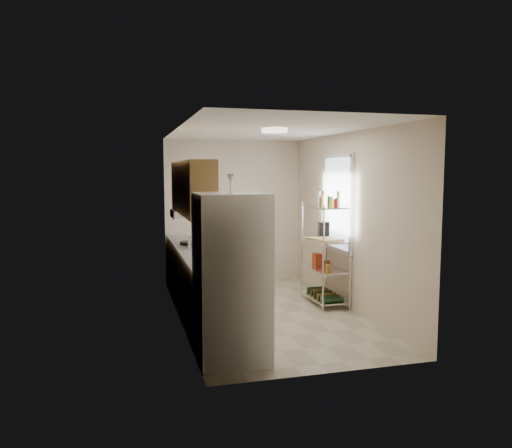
{
  "coord_description": "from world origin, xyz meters",
  "views": [
    {
      "loc": [
        -1.98,
        -6.69,
        2.03
      ],
      "look_at": [
        -0.1,
        0.25,
        1.27
      ],
      "focal_mm": 35.0,
      "sensor_mm": 36.0,
      "label": 1
    }
  ],
  "objects": [
    {
      "name": "room",
      "position": [
        0.0,
        0.0,
        1.3
      ],
      "size": [
        2.52,
        4.42,
        2.62
      ],
      "color": "#BAB097",
      "rests_on": "ground"
    },
    {
      "name": "counter_run",
      "position": [
        -0.92,
        0.44,
        0.45
      ],
      "size": [
        0.63,
        3.51,
        0.9
      ],
      "color": "#A17744",
      "rests_on": "ground"
    },
    {
      "name": "upper_cabinets",
      "position": [
        -1.05,
        0.1,
        1.81
      ],
      "size": [
        0.33,
        2.2,
        0.72
      ],
      "primitive_type": "cube",
      "color": "#A17744",
      "rests_on": "room"
    },
    {
      "name": "range_hood",
      "position": [
        -1.0,
        0.9,
        1.39
      ],
      "size": [
        0.5,
        0.6,
        0.12
      ],
      "primitive_type": "cube",
      "color": "#B7BABC",
      "rests_on": "room"
    },
    {
      "name": "window",
      "position": [
        1.23,
        0.35,
        1.55
      ],
      "size": [
        0.06,
        1.0,
        1.46
      ],
      "primitive_type": "cube",
      "color": "white",
      "rests_on": "room"
    },
    {
      "name": "bakers_rack",
      "position": [
        1.0,
        0.3,
        1.11
      ],
      "size": [
        0.45,
        0.9,
        1.73
      ],
      "color": "silver",
      "rests_on": "ground"
    },
    {
      "name": "ceiling_dome",
      "position": [
        0.0,
        -0.3,
        2.57
      ],
      "size": [
        0.34,
        0.34,
        0.05
      ],
      "primitive_type": "cylinder",
      "color": "white",
      "rests_on": "room"
    },
    {
      "name": "refrigerator",
      "position": [
        -0.87,
        -1.57,
        0.9
      ],
      "size": [
        0.74,
        0.74,
        1.8
      ],
      "primitive_type": "cube",
      "color": "white",
      "rests_on": "ground"
    },
    {
      "name": "wine_glass_a",
      "position": [
        -0.9,
        -1.68,
        1.9
      ],
      "size": [
        0.07,
        0.07,
        0.19
      ],
      "primitive_type": null,
      "color": "silver",
      "rests_on": "refrigerator"
    },
    {
      "name": "wine_glass_b",
      "position": [
        -0.88,
        -1.63,
        1.91
      ],
      "size": [
        0.07,
        0.07,
        0.2
      ],
      "primitive_type": null,
      "color": "silver",
      "rests_on": "refrigerator"
    },
    {
      "name": "rice_cooker",
      "position": [
        -0.93,
        0.6,
        1.0
      ],
      "size": [
        0.24,
        0.24,
        0.19
      ],
      "primitive_type": "cylinder",
      "color": "white",
      "rests_on": "counter_run"
    },
    {
      "name": "frying_pan_large",
      "position": [
        -0.98,
        0.98,
        0.92
      ],
      "size": [
        0.3,
        0.3,
        0.05
      ],
      "primitive_type": "cylinder",
      "rotation": [
        0.0,
        0.0,
        -0.05
      ],
      "color": "black",
      "rests_on": "counter_run"
    },
    {
      "name": "frying_pan_small",
      "position": [
        -0.86,
        1.0,
        0.92
      ],
      "size": [
        0.24,
        0.24,
        0.05
      ],
      "primitive_type": "cylinder",
      "rotation": [
        0.0,
        0.0,
        -0.04
      ],
      "color": "black",
      "rests_on": "counter_run"
    },
    {
      "name": "cutting_board",
      "position": [
        0.94,
        0.14,
        1.03
      ],
      "size": [
        0.48,
        0.55,
        0.03
      ],
      "primitive_type": "cube",
      "rotation": [
        0.0,
        0.0,
        0.3
      ],
      "color": "tan",
      "rests_on": "bakers_rack"
    },
    {
      "name": "espresso_machine",
      "position": [
        1.03,
        0.44,
        1.14
      ],
      "size": [
        0.2,
        0.25,
        0.26
      ],
      "primitive_type": "cube",
      "rotation": [
        0.0,
        0.0,
        -0.25
      ],
      "color": "black",
      "rests_on": "bakers_rack"
    },
    {
      "name": "storage_bag",
      "position": [
        1.01,
        0.62,
        0.65
      ],
      "size": [
        0.12,
        0.16,
        0.17
      ],
      "primitive_type": "cube",
      "rotation": [
        0.0,
        0.0,
        0.07
      ],
      "color": "#AD3015",
      "rests_on": "bakers_rack"
    }
  ]
}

